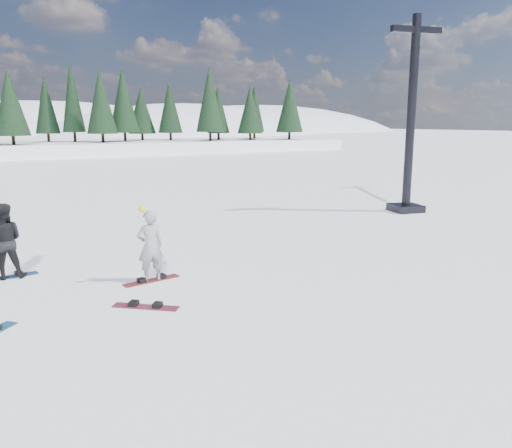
# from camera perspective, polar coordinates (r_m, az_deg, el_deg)

# --- Properties ---
(ground) EXTENTS (420.00, 420.00, 0.00)m
(ground) POSITION_cam_1_polar(r_m,az_deg,el_deg) (12.54, -13.22, -7.57)
(ground) COLOR white
(ground) RESTS_ON ground
(lift_tower) EXTENTS (2.35, 1.57, 8.57)m
(lift_tower) POSITION_cam_1_polar(r_m,az_deg,el_deg) (23.66, 17.19, 9.73)
(lift_tower) COLOR black
(lift_tower) RESTS_ON ground
(snowboarder_woman) EXTENTS (0.69, 0.46, 2.02)m
(snowboarder_woman) POSITION_cam_1_polar(r_m,az_deg,el_deg) (13.03, -12.00, -2.45)
(snowboarder_woman) COLOR #9A9B9F
(snowboarder_woman) RESTS_ON ground
(snowboarder_man) EXTENTS (1.06, 0.88, 2.00)m
(snowboarder_man) POSITION_cam_1_polar(r_m,az_deg,el_deg) (14.57, -26.88, -1.76)
(snowboarder_man) COLOR black
(snowboarder_man) RESTS_ON ground
(snowboard_woman) EXTENTS (1.52, 0.49, 0.03)m
(snowboard_woman) POSITION_cam_1_polar(r_m,az_deg,el_deg) (13.29, -11.83, -6.34)
(snowboard_woman) COLOR maroon
(snowboard_woman) RESTS_ON ground
(snowboard_man) EXTENTS (1.52, 0.49, 0.03)m
(snowboard_man) POSITION_cam_1_polar(r_m,az_deg,el_deg) (14.81, -26.53, -5.48)
(snowboard_man) COLOR navy
(snowboard_man) RESTS_ON ground
(snowboard_loose_b) EXTENTS (1.34, 1.17, 0.03)m
(snowboard_loose_b) POSITION_cam_1_polar(r_m,az_deg,el_deg) (11.51, -12.49, -9.22)
(snowboard_loose_b) COLOR maroon
(snowboard_loose_b) RESTS_ON ground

